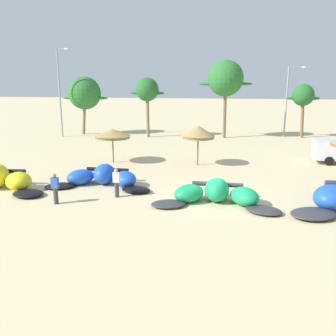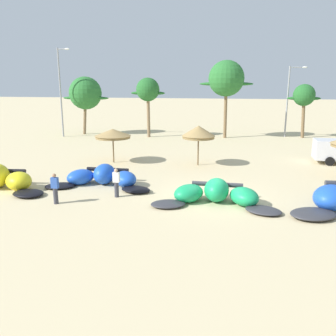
{
  "view_description": "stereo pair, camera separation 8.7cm",
  "coord_description": "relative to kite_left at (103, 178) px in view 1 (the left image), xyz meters",
  "views": [
    {
      "loc": [
        1.12,
        -18.85,
        6.12
      ],
      "look_at": [
        -2.99,
        2.0,
        1.0
      ],
      "focal_mm": 37.69,
      "sensor_mm": 36.0,
      "label": 1
    },
    {
      "loc": [
        1.2,
        -18.83,
        6.12
      ],
      "look_at": [
        -2.99,
        2.0,
        1.0
      ],
      "focal_mm": 37.69,
      "sensor_mm": 36.0,
      "label": 2
    }
  ],
  "objects": [
    {
      "name": "ground_plane",
      "position": [
        6.86,
        -0.86,
        -0.48
      ],
      "size": [
        260.0,
        260.0,
        0.0
      ],
      "primitive_type": "plane",
      "color": "beige"
    },
    {
      "name": "kite_left",
      "position": [
        0.0,
        0.0,
        0.0
      ],
      "size": [
        6.8,
        3.23,
        1.25
      ],
      "color": "black",
      "rests_on": "ground"
    },
    {
      "name": "kite_left_of_center",
      "position": [
        7.06,
        -2.01,
        -0.0
      ],
      "size": [
        6.84,
        3.13,
        1.23
      ],
      "color": "#333338",
      "rests_on": "ground"
    },
    {
      "name": "beach_umbrella_near_van",
      "position": [
        -1.56,
        6.26,
        1.82
      ],
      "size": [
        2.84,
        2.84,
        2.67
      ],
      "color": "brown",
      "rests_on": "ground"
    },
    {
      "name": "beach_umbrella_middle",
      "position": [
        5.11,
        6.61,
        2.07
      ],
      "size": [
        2.54,
        2.54,
        3.04
      ],
      "color": "brown",
      "rests_on": "ground"
    },
    {
      "name": "person_near_kites",
      "position": [
        1.62,
        -2.05,
        0.34
      ],
      "size": [
        0.36,
        0.24,
        1.62
      ],
      "color": "#383842",
      "rests_on": "ground"
    },
    {
      "name": "person_by_umbrellas",
      "position": [
        -1.11,
        -3.73,
        0.34
      ],
      "size": [
        0.36,
        0.24,
        1.62
      ],
      "color": "#383842",
      "rests_on": "ground"
    },
    {
      "name": "palm_leftmost",
      "position": [
        -10.23,
        20.79,
        4.46
      ],
      "size": [
        5.86,
        3.9,
        6.93
      ],
      "color": "#7F6647",
      "rests_on": "ground"
    },
    {
      "name": "palm_left",
      "position": [
        -2.28,
        20.07,
        4.84
      ],
      "size": [
        3.99,
        2.66,
        6.76
      ],
      "color": "#7F6647",
      "rests_on": "ground"
    },
    {
      "name": "palm_left_of_gap",
      "position": [
        6.46,
        21.17,
        6.12
      ],
      "size": [
        5.96,
        3.97,
        8.64
      ],
      "color": "brown",
      "rests_on": "ground"
    },
    {
      "name": "palm_center_left",
      "position": [
        15.12,
        23.0,
        4.24
      ],
      "size": [
        3.67,
        2.44,
        6.06
      ],
      "color": "brown",
      "rests_on": "ground"
    },
    {
      "name": "lamppost_west",
      "position": [
        -12.06,
        18.32,
        5.03
      ],
      "size": [
        1.53,
        0.24,
        9.98
      ],
      "color": "gray",
      "rests_on": "ground"
    },
    {
      "name": "lamppost_west_center",
      "position": [
        13.59,
        23.36,
        4.08
      ],
      "size": [
        1.97,
        0.24,
        8.02
      ],
      "color": "gray",
      "rests_on": "ground"
    }
  ]
}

